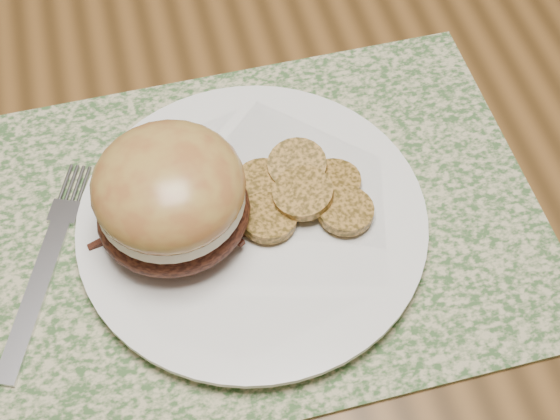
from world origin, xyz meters
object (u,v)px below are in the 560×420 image
object	(u,v)px
pork_sandwich	(171,197)
fork	(46,265)
dinner_plate	(253,223)
dining_table	(292,193)

from	to	relation	value
pork_sandwich	fork	distance (m)	0.12
dinner_plate	fork	world-z (taller)	dinner_plate
pork_sandwich	fork	bearing A→B (deg)	175.07
dinner_plate	pork_sandwich	size ratio (longest dim) A/B	2.09
dinner_plate	pork_sandwich	distance (m)	0.08
dining_table	pork_sandwich	distance (m)	0.20
dining_table	pork_sandwich	size ratio (longest dim) A/B	12.06
dining_table	fork	xyz separation A→B (m)	(-0.22, -0.07, 0.09)
dinner_plate	pork_sandwich	world-z (taller)	pork_sandwich
dining_table	dinner_plate	bearing A→B (deg)	-124.18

